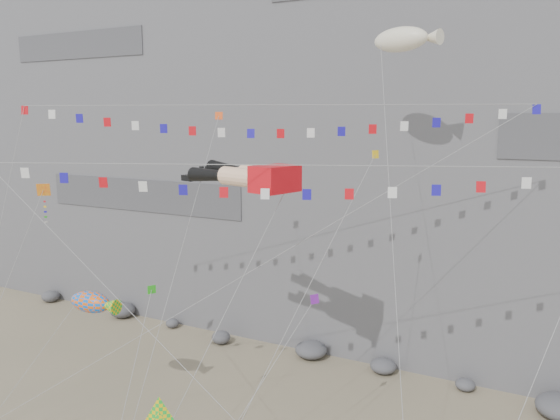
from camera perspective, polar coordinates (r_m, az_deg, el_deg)
name	(u,v)px	position (r m, az deg, el deg)	size (l,w,h in m)	color
cliff	(375,57)	(56.10, 9.89, 15.44)	(80.00, 28.00, 50.00)	slate
talus_boulders	(311,350)	(45.69, 3.26, -14.41)	(60.00, 3.00, 1.20)	#58585C
legs_kite	(246,176)	(30.60, -3.52, 3.57)	(8.18, 14.25, 19.75)	red
flag_banner_upper	(265,105)	(32.74, -1.57, 10.87)	(29.58, 16.32, 27.34)	red
flag_banner_lower	(286,165)	(27.33, 0.64, 4.68)	(29.64, 11.78, 20.08)	red
harlequin_kite	(43,191)	(37.19, -23.53, 1.83)	(3.16, 7.52, 16.26)	#FC301C
fish_windsock	(90,302)	(36.91, -19.21, -9.08)	(5.66, 7.36, 10.72)	#FD5C0C
blimp_windsock	(400,40)	(34.71, 12.47, 16.93)	(7.13, 14.35, 27.44)	#F8EDCC
small_kite_a	(217,124)	(34.97, -6.65, 8.91)	(3.23, 15.23, 24.36)	#FF5015
small_kite_b	(313,302)	(29.63, 3.42, -9.62)	(4.30, 9.95, 13.83)	purple
small_kite_c	(151,294)	(31.16, -13.36, -8.53)	(3.80, 9.31, 13.49)	green
small_kite_d	(370,164)	(31.27, 9.44, 4.76)	(4.57, 16.33, 23.58)	yellow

